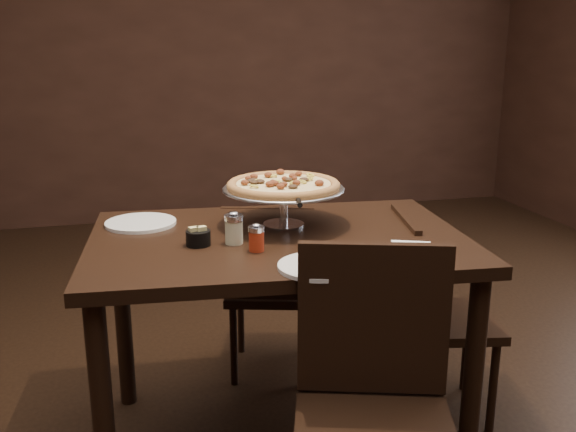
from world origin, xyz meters
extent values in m
cube|color=black|center=(0.00, 3.51, 1.40)|extent=(6.00, 0.02, 2.80)
cube|color=black|center=(-0.10, 0.10, 0.81)|extent=(1.41, 1.01, 0.04)
cylinder|color=black|center=(-0.73, -0.22, 0.39)|extent=(0.07, 0.07, 0.79)
cylinder|color=black|center=(0.47, -0.33, 0.39)|extent=(0.07, 0.07, 0.79)
cylinder|color=black|center=(-0.66, 0.53, 0.39)|extent=(0.07, 0.07, 0.79)
cylinder|color=black|center=(0.54, 0.42, 0.39)|extent=(0.07, 0.07, 0.79)
cylinder|color=silver|center=(-0.04, 0.22, 0.84)|extent=(0.16, 0.16, 0.01)
cylinder|color=silver|center=(-0.04, 0.22, 0.90)|extent=(0.03, 0.03, 0.12)
cylinder|color=silver|center=(-0.04, 0.22, 0.97)|extent=(0.11, 0.11, 0.01)
cylinder|color=#9A9A9F|center=(-0.04, 0.22, 0.97)|extent=(0.44, 0.44, 0.01)
torus|color=#9A9A9F|center=(-0.04, 0.22, 0.98)|extent=(0.46, 0.46, 0.01)
cylinder|color=brown|center=(-0.04, 0.22, 0.98)|extent=(0.41, 0.41, 0.01)
torus|color=brown|center=(-0.04, 0.22, 0.99)|extent=(0.42, 0.42, 0.04)
cylinder|color=#E7C37E|center=(-0.04, 0.22, 0.99)|extent=(0.35, 0.35, 0.01)
cylinder|color=beige|center=(-0.26, 0.05, 0.87)|extent=(0.06, 0.06, 0.08)
cylinder|color=silver|center=(-0.26, 0.05, 0.92)|extent=(0.07, 0.07, 0.02)
ellipsoid|color=silver|center=(-0.26, 0.05, 0.94)|extent=(0.03, 0.03, 0.01)
cylinder|color=#98270D|center=(-0.21, -0.05, 0.87)|extent=(0.05, 0.05, 0.07)
cylinder|color=silver|center=(-0.21, -0.05, 0.91)|extent=(0.05, 0.05, 0.02)
ellipsoid|color=silver|center=(-0.21, -0.05, 0.92)|extent=(0.03, 0.03, 0.01)
cylinder|color=black|center=(-0.38, 0.06, 0.86)|extent=(0.08, 0.08, 0.05)
cube|color=#D4C47A|center=(-0.40, 0.06, 0.87)|extent=(0.04, 0.03, 0.06)
cube|color=#D4C47A|center=(-0.37, 0.06, 0.87)|extent=(0.04, 0.03, 0.06)
cube|color=white|center=(0.29, -0.18, 0.84)|extent=(0.17, 0.17, 0.01)
cylinder|color=white|center=(-0.56, 0.38, 0.84)|extent=(0.27, 0.27, 0.01)
cylinder|color=white|center=(-0.06, -0.26, 0.84)|extent=(0.26, 0.26, 0.01)
cone|color=silver|center=(-0.05, -0.02, 0.98)|extent=(0.12, 0.12, 0.00)
cylinder|color=black|center=(-0.05, -0.02, 0.98)|extent=(0.04, 0.11, 0.02)
cube|color=black|center=(0.01, 0.67, 0.40)|extent=(0.49, 0.49, 0.04)
cube|color=black|center=(-0.04, 0.50, 0.63)|extent=(0.38, 0.14, 0.41)
cylinder|color=black|center=(0.21, 0.77, 0.19)|extent=(0.03, 0.03, 0.38)
cylinder|color=black|center=(-0.10, 0.86, 0.19)|extent=(0.03, 0.03, 0.38)
cylinder|color=black|center=(0.12, 0.47, 0.19)|extent=(0.03, 0.03, 0.38)
cylinder|color=black|center=(-0.19, 0.56, 0.19)|extent=(0.03, 0.03, 0.38)
cube|color=black|center=(0.06, -0.42, 0.72)|extent=(0.43, 0.17, 0.47)
cube|color=black|center=(0.61, 0.13, 0.41)|extent=(0.47, 0.47, 0.04)
cube|color=black|center=(0.43, 0.16, 0.64)|extent=(0.11, 0.40, 0.42)
cylinder|color=black|center=(0.73, -0.06, 0.19)|extent=(0.03, 0.03, 0.39)
cylinder|color=black|center=(0.80, 0.25, 0.19)|extent=(0.03, 0.03, 0.39)
cylinder|color=black|center=(0.42, 0.00, 0.19)|extent=(0.03, 0.03, 0.39)
cylinder|color=black|center=(0.48, 0.32, 0.19)|extent=(0.03, 0.03, 0.39)
camera|label=1|loc=(-0.63, -2.03, 1.51)|focal=40.00mm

